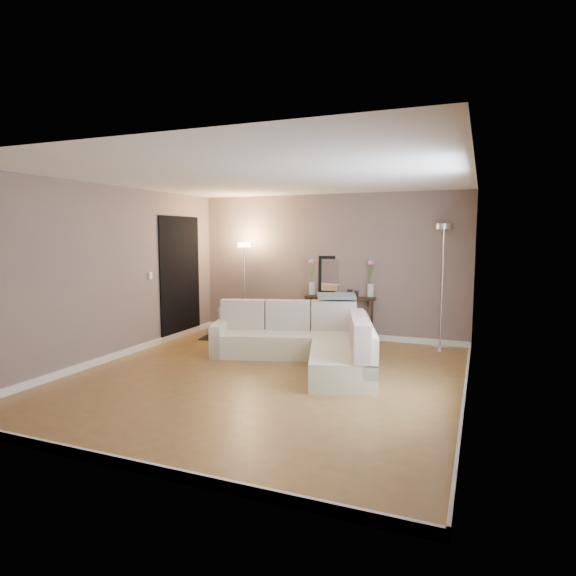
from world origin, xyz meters
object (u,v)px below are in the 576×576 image
at_px(floor_lamp_unlit, 443,261).
at_px(console_table, 336,315).
at_px(sectional_sofa, 309,341).
at_px(floor_lamp_lit, 244,270).

bearing_deg(floor_lamp_unlit, console_table, 177.58).
relative_size(console_table, floor_lamp_unlit, 0.62).
xyz_separation_m(sectional_sofa, console_table, (-0.07, 1.66, 0.13)).
distance_m(sectional_sofa, console_table, 1.67).
bearing_deg(sectional_sofa, floor_lamp_unlit, 42.15).
height_order(sectional_sofa, console_table, sectional_sofa).
relative_size(console_table, floor_lamp_lit, 0.74).
height_order(sectional_sofa, floor_lamp_unlit, floor_lamp_unlit).
bearing_deg(console_table, floor_lamp_unlit, -2.42).
xyz_separation_m(sectional_sofa, floor_lamp_unlit, (1.75, 1.58, 1.14)).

